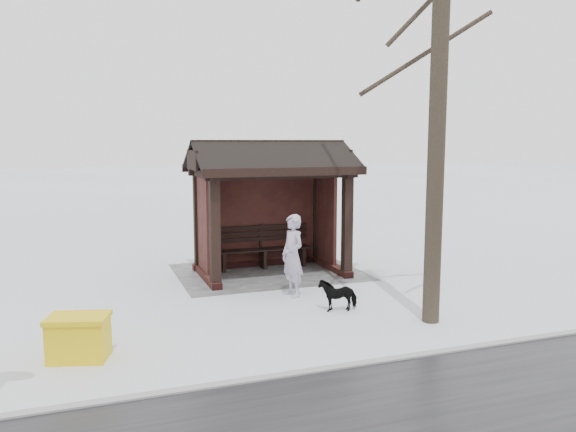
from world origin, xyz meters
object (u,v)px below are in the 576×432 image
(bus_shelter, at_px, (268,181))
(dog, at_px, (338,295))
(grit_bin, at_px, (79,337))
(pedestrian, at_px, (293,256))

(bus_shelter, xyz_separation_m, dog, (-0.29, 3.21, -1.88))
(bus_shelter, xyz_separation_m, grit_bin, (4.14, 4.12, -1.84))
(pedestrian, bearing_deg, bus_shelter, 163.57)
(bus_shelter, bearing_deg, pedestrian, 85.27)
(dog, bearing_deg, pedestrian, -150.27)
(bus_shelter, distance_m, pedestrian, 2.47)
(bus_shelter, height_order, grit_bin, bus_shelter)
(dog, bearing_deg, bus_shelter, -167.00)
(grit_bin, bearing_deg, bus_shelter, -118.96)
(bus_shelter, relative_size, grit_bin, 3.78)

